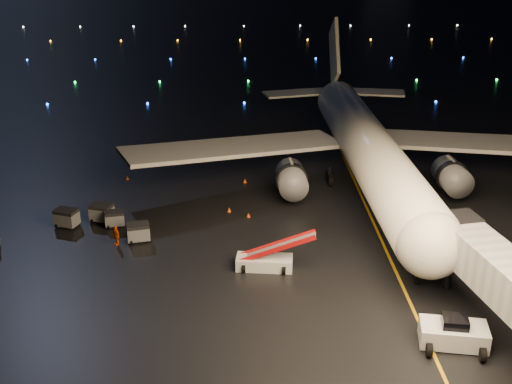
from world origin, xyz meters
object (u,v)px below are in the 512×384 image
belt_loader (265,250)px  baggage_cart_2 (102,213)px  baggage_cart_1 (138,232)px  crew_c (116,235)px  airliner (364,114)px  baggage_cart_4 (67,218)px  baggage_cart_0 (115,219)px  pushback_tug (454,331)px

belt_loader → baggage_cart_2: belt_loader is taller
baggage_cart_1 → baggage_cart_2: (-4.22, 4.41, 0.02)m
baggage_cart_2 → baggage_cart_1: bearing=-30.0°
crew_c → baggage_cart_1: crew_c is taller
airliner → baggage_cart_4: bearing=-159.8°
baggage_cart_0 → baggage_cart_1: 4.30m
baggage_cart_4 → airliner: bearing=41.2°
baggage_cart_1 → baggage_cart_4: bearing=143.1°
pushback_tug → baggage_cart_4: pushback_tug is taller
pushback_tug → baggage_cart_0: size_ratio=2.52×
baggage_cart_1 → baggage_cart_4: size_ratio=0.97×
pushback_tug → belt_loader: belt_loader is taller
pushback_tug → baggage_cart_0: bearing=153.8°
baggage_cart_0 → baggage_cart_2: 1.84m
baggage_cart_1 → pushback_tug: bearing=-47.2°
baggage_cart_2 → baggage_cart_4: 3.36m
baggage_cart_2 → baggage_cart_4: (-3.17, -1.10, 0.00)m
crew_c → baggage_cart_0: (-0.86, 3.98, -0.17)m
belt_loader → baggage_cart_1: size_ratio=3.42×
airliner → baggage_cart_1: (-23.38, -15.36, -6.82)m
airliner → crew_c: (-25.28, -16.05, -6.74)m
baggage_cart_2 → baggage_cart_4: bearing=-144.6°
airliner → baggage_cart_1: airliner is taller
pushback_tug → baggage_cart_2: pushback_tug is taller
pushback_tug → crew_c: pushback_tug is taller
baggage_cart_2 → airliner: bearing=37.9°
baggage_cart_0 → pushback_tug: bearing=-47.9°
crew_c → baggage_cart_0: size_ratio=1.04×
pushback_tug → baggage_cart_0: pushback_tug is taller
pushback_tug → crew_c: size_ratio=2.43×
baggage_cart_0 → airliner: bearing=13.3°
crew_c → baggage_cart_1: (1.91, 0.69, -0.08)m
belt_loader → baggage_cart_0: size_ratio=3.83×
crew_c → baggage_cart_0: bearing=154.8°
pushback_tug → baggage_cart_1: (-24.20, 16.57, -0.23)m
baggage_cart_0 → belt_loader: bearing=-43.0°
belt_loader → baggage_cart_0: (-14.24, 8.71, -0.92)m
crew_c → baggage_cart_1: bearing=72.4°
baggage_cart_1 → crew_c: bearing=-173.0°
belt_loader → baggage_cart_1: 12.72m
baggage_cart_0 → baggage_cart_4: baggage_cart_4 is taller
belt_loader → baggage_cart_1: (-11.47, 5.43, -0.83)m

